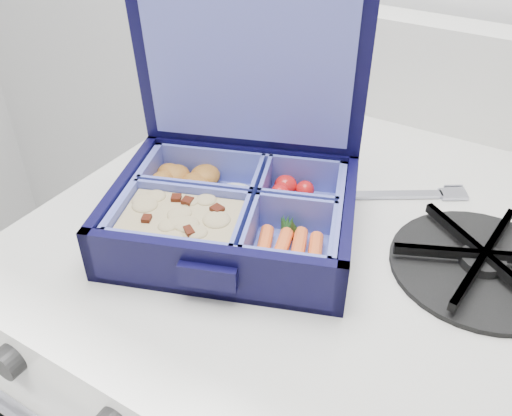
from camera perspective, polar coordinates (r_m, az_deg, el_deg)
The scene contains 4 objects.
bento_box at distance 0.55m, azimuth -2.42°, elevation -0.54°, with size 0.24×0.19×0.06m, color black, non-canonical shape.
burner_grate at distance 0.56m, azimuth 22.78°, elevation -4.98°, with size 0.17×0.17×0.03m, color black.
burner_grate_rear at distance 0.81m, azimuth 0.95°, elevation 10.96°, with size 0.19×0.19×0.02m, color black.
fork at distance 0.64m, azimuth 12.80°, elevation 1.35°, with size 0.02×0.18×0.01m, color #A1A3B5, non-canonical shape.
Camera 1 is at (-0.52, 1.22, 1.26)m, focal length 38.00 mm.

